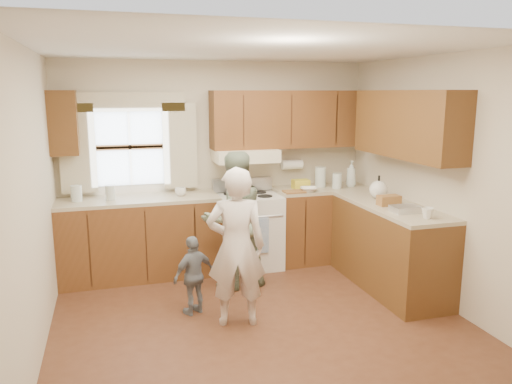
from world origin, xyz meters
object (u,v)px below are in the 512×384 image
object	(u,v)px
stove	(248,230)
child	(194,275)
woman_right	(234,220)
woman_left	(236,247)

from	to	relation	value
stove	child	xyz separation A→B (m)	(-0.87, -1.16, -0.08)
woman_right	child	world-z (taller)	woman_right
stove	woman_right	xyz separation A→B (m)	(-0.32, -0.59, 0.29)
woman_left	child	xyz separation A→B (m)	(-0.34, 0.32, -0.35)
child	stove	bearing A→B (deg)	-152.59
woman_left	woman_right	world-z (taller)	woman_right
woman_left	woman_right	distance (m)	0.92
woman_left	child	distance (m)	0.59
woman_left	child	bearing A→B (deg)	-31.71
stove	woman_right	distance (m)	0.73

